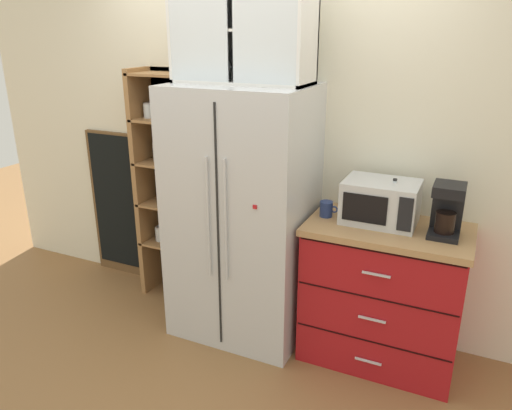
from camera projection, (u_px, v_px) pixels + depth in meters
name	position (u px, v px, depth m)	size (l,w,h in m)	color
ground_plane	(243.00, 326.00, 3.55)	(10.71, 10.71, 0.00)	olive
wall_back_cream	(266.00, 143.00, 3.46)	(5.01, 0.10, 2.55)	silver
refrigerator	(243.00, 215.00, 3.27)	(0.89, 0.69, 1.72)	silver
pantry_shelf_column	(173.00, 182.00, 3.76)	(0.52, 0.31, 1.78)	brown
counter_cabinet	(382.00, 293.00, 3.08)	(0.97, 0.58, 0.92)	#A8161C
microwave	(381.00, 202.00, 2.95)	(0.44, 0.33, 0.26)	silver
coffee_maker	(447.00, 209.00, 2.75)	(0.17, 0.20, 0.31)	black
mug_navy	(326.00, 209.00, 3.06)	(0.12, 0.08, 0.10)	navy
mug_charcoal	(390.00, 220.00, 2.90)	(0.11, 0.08, 0.09)	#2D2D33
bottle_clear	(393.00, 204.00, 2.93)	(0.06, 0.06, 0.28)	silver
upper_cabinet	(244.00, 31.00, 2.92)	(0.86, 0.32, 0.62)	silver
chalkboard_menu	(122.00, 205.00, 4.13)	(0.60, 0.04, 1.25)	brown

